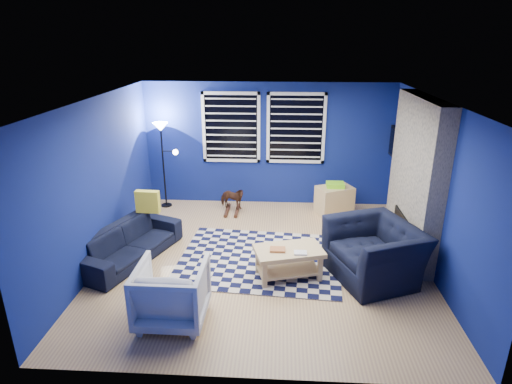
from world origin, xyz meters
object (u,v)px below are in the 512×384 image
Objects in this scene: sofa at (129,243)px; floor_lamp at (162,139)px; rocking_horse at (232,198)px; cabinet at (334,200)px; tv at (397,145)px; armchair_bent at (172,293)px; coffee_table at (289,257)px; armchair_big at (374,252)px.

floor_lamp is (0.02, 2.24, 1.15)m from sofa.
rocking_horse is 1.81m from floor_lamp.
cabinet reaches higher than sofa.
armchair_bent is at bearing -134.28° from tv.
sofa is at bearing -155.35° from tv.
coffee_table is at bearing -134.61° from cabinet.
armchair_big is at bearing -34.62° from floor_lamp.
cabinet is at bearing -3.44° from floor_lamp.
floor_lamp is (-2.48, 2.65, 1.10)m from coffee_table.
rocking_horse is at bearing -95.16° from armchair_bent.
tv is 5.10m from armchair_bent.
armchair_bent is 1.07× the size of cabinet.
sofa is at bearing 170.67° from coffee_table.
coffee_table is (1.09, -2.40, 0.03)m from rocking_horse.
coffee_table is (-1.24, -0.09, -0.08)m from armchair_big.
tv is 3.40m from coffee_table.
tv is at bearing -133.72° from armchair_bent.
floor_lamp reaches higher than cabinet.
rocking_horse is 0.68× the size of cabinet.
cabinet reaches higher than rocking_horse.
sofa is 1.49× the size of armchair_big.
coffee_table is (1.44, 1.08, -0.06)m from armchair_bent.
sofa is 3.75m from armchair_big.
sofa reaches higher than coffee_table.
rocking_horse is at bearing -157.04° from armchair_big.
armchair_big is 2.38m from cabinet.
sofa is 1.83m from armchair_bent.
armchair_big is at bearing -116.79° from rocking_horse.
armchair_bent is 1.58× the size of rocking_horse.
armchair_big is at bearing -108.64° from tv.
sofa is at bearing -54.18° from armchair_bent.
sofa reaches higher than rocking_horse.
floor_lamp is at bearing -146.90° from armchair_big.
armchair_big is (-0.81, -2.41, -0.99)m from tv.
sofa is 3.99m from cabinet.
coffee_table is at bearing -137.55° from rocking_horse.
cabinet reaches higher than coffee_table.
tv reaches higher than sofa.
coffee_table is (2.50, -0.41, 0.06)m from sofa.
tv is at bearing -2.00° from floor_lamp.
coffee_table is at bearing -142.51° from armchair_bent.
floor_lamp is (-1.04, 3.74, 1.04)m from armchair_bent.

